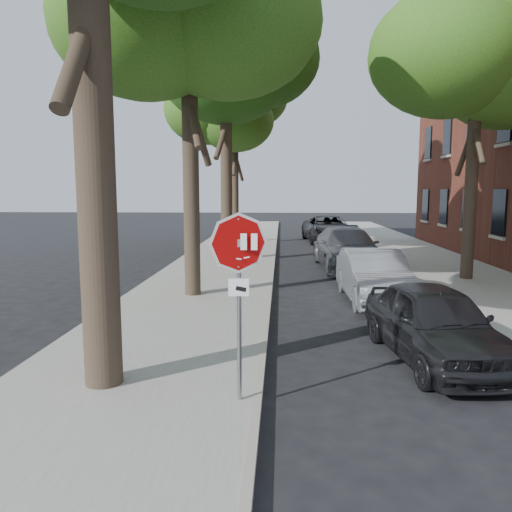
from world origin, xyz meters
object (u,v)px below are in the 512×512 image
(tree_right, at_px, (476,56))
(car_d, at_px, (328,229))
(tree_mid_b, at_px, (225,65))
(car_a, at_px, (435,323))
(stop_sign, at_px, (239,270))
(tree_mid_a, at_px, (188,14))
(car_b, at_px, (374,276))
(car_c, at_px, (347,248))
(tree_far, at_px, (234,112))

(tree_right, relative_size, car_d, 1.68)
(tree_mid_b, relative_size, tree_right, 1.11)
(tree_right, height_order, car_a, tree_right)
(stop_sign, height_order, tree_mid_a, tree_mid_a)
(car_a, distance_m, car_d, 20.33)
(tree_mid_b, relative_size, car_d, 1.87)
(car_b, height_order, car_d, car_d)
(car_d, bearing_deg, car_a, -94.67)
(tree_mid_a, height_order, car_c, tree_mid_a)
(tree_right, xyz_separation_m, car_c, (-3.58, 2.48, -6.43))
(car_a, relative_size, car_d, 0.72)
(tree_mid_b, relative_size, car_b, 2.44)
(tree_mid_b, distance_m, car_d, 12.12)
(tree_mid_b, distance_m, car_a, 14.92)
(tree_mid_a, distance_m, car_b, 8.53)
(stop_sign, distance_m, car_c, 13.04)
(tree_far, bearing_deg, tree_mid_a, -89.60)
(tree_right, relative_size, car_a, 2.33)
(tree_mid_b, bearing_deg, tree_mid_a, -91.63)
(tree_far, bearing_deg, car_a, -74.34)
(tree_right, distance_m, car_c, 7.77)
(tree_mid_b, xyz_separation_m, car_d, (5.02, 8.34, -7.23))
(tree_mid_b, distance_m, car_c, 8.81)
(tree_far, bearing_deg, tree_right, -51.66)
(tree_far, xyz_separation_m, car_d, (5.32, 1.35, -6.44))
(car_b, bearing_deg, tree_right, 40.61)
(tree_far, xyz_separation_m, car_c, (5.12, -8.52, -6.43))
(tree_mid_b, xyz_separation_m, car_c, (4.82, -1.53, -7.21))
(car_b, bearing_deg, car_c, 88.06)
(tree_far, height_order, car_a, tree_far)
(car_a, relative_size, car_c, 0.74)
(car_b, xyz_separation_m, car_d, (0.22, 15.64, 0.07))
(tree_mid_b, height_order, tree_far, tree_mid_b)
(car_a, xyz_separation_m, car_b, (-0.22, 4.69, 0.02))
(tree_far, height_order, car_c, tree_far)
(tree_right, xyz_separation_m, car_b, (-3.60, -3.29, -6.51))
(tree_right, bearing_deg, stop_sign, -123.38)
(stop_sign, distance_m, car_d, 22.76)
(car_c, height_order, car_d, car_c)
(car_b, bearing_deg, tree_far, 107.85)
(tree_right, bearing_deg, car_b, -137.58)
(car_c, bearing_deg, car_b, -93.44)
(tree_far, distance_m, car_a, 20.76)
(car_a, bearing_deg, tree_mid_a, 129.35)
(tree_mid_a, bearing_deg, stop_sign, -74.93)
(stop_sign, distance_m, car_a, 4.14)
(stop_sign, height_order, tree_right, tree_right)
(car_b, relative_size, car_c, 0.79)
(tree_mid_b, relative_size, tree_far, 1.11)
(car_b, bearing_deg, car_a, -89.14)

